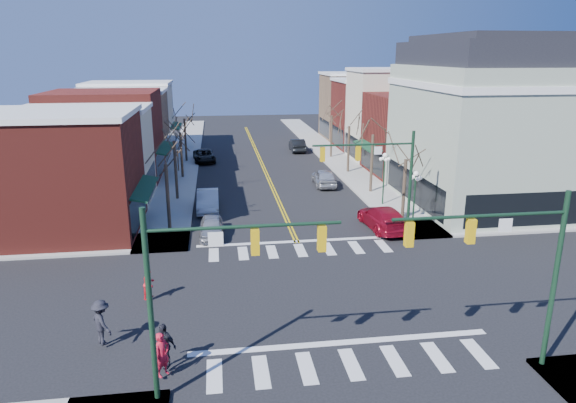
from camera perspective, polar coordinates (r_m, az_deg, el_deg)
name	(u,v)px	position (r m, az deg, el deg)	size (l,w,h in m)	color
ground	(320,295)	(26.78, 3.59, -10.28)	(160.00, 160.00, 0.00)	black
sidewalk_left	(174,196)	(45.20, -12.53, 0.58)	(3.50, 70.00, 0.15)	#9E9B93
sidewalk_right	(371,189)	(47.09, 9.19, 1.39)	(3.50, 70.00, 0.15)	#9E9B93
bldg_left_brick_a	(59,176)	(37.59, -24.11, 2.59)	(10.00, 8.50, 8.00)	maroon
bldg_left_stucco_a	(86,157)	(44.98, -21.49, 4.58)	(10.00, 7.00, 7.50)	beige
bldg_left_brick_b	(105,136)	(52.60, -19.63, 6.85)	(10.00, 9.00, 8.50)	maroon
bldg_left_tan	(120,128)	(60.67, -18.12, 7.77)	(10.00, 7.50, 7.80)	#906E4F
bldg_left_stucco_b	(131,118)	(68.23, -17.06, 8.88)	(10.00, 8.00, 8.20)	beige
bldg_right_brick_a	(421,135)	(53.89, 14.51, 7.20)	(10.00, 8.50, 8.00)	maroon
bldg_right_stucco	(395,116)	(60.93, 11.82, 9.30)	(10.00, 7.00, 10.00)	beige
bldg_right_brick_b	(375,115)	(68.07, 9.66, 9.47)	(10.00, 8.00, 8.50)	maroon
bldg_right_tan	(358,107)	(75.67, 7.84, 10.38)	(10.00, 8.00, 9.00)	#906E4F
victorian_corner	(490,122)	(43.94, 21.53, 8.18)	(12.25, 14.25, 13.30)	#9EAB94
traffic_mast_near_left	(205,276)	(17.61, -9.26, -8.19)	(6.60, 0.28, 7.20)	#14331E
traffic_mast_near_right	(512,258)	(20.51, 23.63, -5.81)	(6.60, 0.28, 7.20)	#14331E
traffic_mast_far_right	(383,170)	(33.40, 10.56, 3.43)	(6.60, 0.28, 7.20)	#14331E
lamppost_corner	(415,191)	(35.71, 13.91, 1.17)	(0.36, 0.36, 4.33)	#14331E
lamppost_midblock	(384,170)	(41.63, 10.64, 3.46)	(0.36, 0.36, 4.33)	#14331E
tree_left_a	(168,198)	(35.92, -13.20, 0.33)	(0.24, 0.24, 4.76)	#382B21
tree_left_b	(176,171)	(43.62, -12.36, 3.35)	(0.24, 0.24, 5.04)	#382B21
tree_left_c	(182,155)	(51.49, -11.75, 5.03)	(0.24, 0.24, 4.55)	#382B21
tree_left_d	(186,140)	(59.32, -11.31, 6.66)	(0.24, 0.24, 4.90)	#382B21
tree_right_a	(404,191)	(38.20, 12.75, 1.19)	(0.24, 0.24, 4.62)	#382B21
tree_right_b	(372,164)	(45.49, 9.27, 4.12)	(0.24, 0.24, 5.18)	#382B21
tree_right_c	(348,150)	(53.07, 6.74, 5.73)	(0.24, 0.24, 4.83)	#382B21
tree_right_d	(331,137)	(60.71, 4.83, 7.16)	(0.24, 0.24, 4.97)	#382B21
car_left_near	(212,227)	(34.86, -8.49, -2.83)	(1.59, 3.96, 1.35)	#B3B4B8
car_left_mid	(208,201)	(40.71, -8.90, 0.10)	(1.66, 4.77, 1.57)	silver
car_left_far	(204,156)	(59.25, -9.30, 5.02)	(2.29, 4.97, 1.38)	black
car_right_near	(383,218)	(36.59, 10.49, -1.79)	(2.25, 5.55, 1.61)	maroon
car_right_mid	(324,177)	(47.86, 4.05, 2.69)	(1.88, 4.68, 1.60)	silver
car_right_far	(297,145)	(64.87, 1.04, 6.28)	(1.67, 4.78, 1.57)	black
pedestrian_red_a	(162,354)	(20.63, -13.80, -16.18)	(0.64, 0.42, 1.76)	red
pedestrian_red_b	(149,284)	(26.62, -15.16, -8.83)	(0.75, 0.58, 1.54)	red
pedestrian_dark_a	(164,345)	(21.10, -13.66, -15.24)	(1.08, 0.45, 1.84)	black
pedestrian_dark_b	(102,322)	(23.25, -20.00, -12.50)	(1.28, 0.73, 1.98)	black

